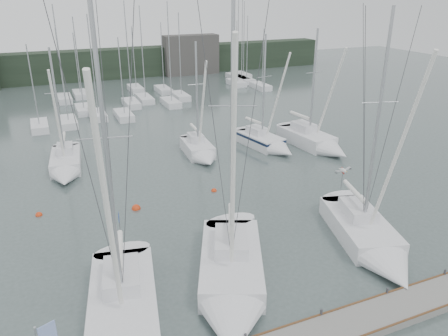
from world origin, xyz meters
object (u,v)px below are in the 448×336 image
object	(u,v)px
sailboat_mid_e	(317,143)
buoy_b	(214,191)
sailboat_near_right	(373,244)
buoy_c	(39,215)
sailboat_mid_d	(268,143)
buoy_a	(136,209)
sailboat_near_center	(232,288)
sailboat_mid_b	(66,167)
sailboat_near_left	(124,328)
sailboat_mid_c	(201,152)

from	to	relation	value
sailboat_mid_e	buoy_b	distance (m)	13.96
sailboat_near_right	buoy_c	size ratio (longest dim) A/B	31.50
sailboat_mid_d	buoy_a	world-z (taller)	sailboat_mid_d
sailboat_mid_e	sailboat_near_right	bearing A→B (deg)	-120.39
sailboat_near_center	sailboat_near_right	bearing A→B (deg)	25.99
sailboat_mid_b	buoy_c	world-z (taller)	sailboat_mid_b
sailboat_mid_b	sailboat_mid_e	size ratio (longest dim) A/B	0.91
buoy_c	sailboat_mid_d	bearing A→B (deg)	14.86
sailboat_near_left	sailboat_mid_c	xyz separation A→B (m)	(11.22, 20.10, -0.08)
sailboat_mid_b	buoy_c	bearing A→B (deg)	-102.35
sailboat_near_center	sailboat_mid_c	bearing A→B (deg)	97.55
sailboat_mid_c	buoy_b	distance (m)	7.40
sailboat_near_left	buoy_b	bearing A→B (deg)	64.32
sailboat_mid_b	sailboat_mid_d	bearing A→B (deg)	1.65
sailboat_near_center	sailboat_mid_b	world-z (taller)	sailboat_near_center
sailboat_mid_c	buoy_b	xyz separation A→B (m)	(-1.60, -7.20, -0.56)
sailboat_mid_b	sailboat_mid_d	size ratio (longest dim) A/B	0.96
sailboat_mid_b	buoy_a	size ratio (longest dim) A/B	17.37
buoy_a	sailboat_mid_e	bearing A→B (deg)	15.86
sailboat_mid_c	buoy_c	bearing A→B (deg)	-153.36
sailboat_mid_b	sailboat_mid_d	xyz separation A→B (m)	(18.91, -1.56, 0.02)
sailboat_mid_c	sailboat_mid_d	distance (m)	6.98
sailboat_near_center	sailboat_mid_e	xyz separation A→B (m)	(17.00, 17.13, 0.05)
sailboat_mid_e	buoy_b	size ratio (longest dim) A/B	28.16
sailboat_near_left	sailboat_near_right	world-z (taller)	sailboat_near_left
sailboat_near_center	sailboat_mid_b	distance (m)	21.57
sailboat_near_right	buoy_b	xyz separation A→B (m)	(-5.51, 11.78, -0.57)
buoy_c	sailboat_near_right	bearing A→B (deg)	-35.34
sailboat_mid_b	sailboat_mid_e	xyz separation A→B (m)	(23.37, -3.47, 0.07)
sailboat_near_right	buoy_a	bearing A→B (deg)	152.63
buoy_b	sailboat_near_right	bearing A→B (deg)	-64.93
sailboat_mid_c	buoy_a	bearing A→B (deg)	-131.57
sailboat_near_right	sailboat_mid_b	distance (m)	25.68
sailboat_mid_b	buoy_a	world-z (taller)	sailboat_mid_b
sailboat_mid_b	buoy_b	size ratio (longest dim) A/B	25.74
sailboat_near_center	sailboat_near_left	bearing A→B (deg)	-149.17
sailboat_mid_e	sailboat_near_center	bearing A→B (deg)	-140.95
sailboat_near_center	sailboat_mid_d	distance (m)	22.80
sailboat_mid_c	buoy_a	distance (m)	11.07
sailboat_mid_b	sailboat_mid_c	distance (m)	12.00
sailboat_near_center	sailboat_mid_b	size ratio (longest dim) A/B	1.47
sailboat_near_right	buoy_a	distance (m)	16.31
sailboat_near_center	sailboat_mid_c	distance (m)	20.16
sailboat_near_left	buoy_a	size ratio (longest dim) A/B	24.00
sailboat_mid_d	buoy_a	distance (m)	16.62
buoy_b	sailboat_near_center	bearing A→B (deg)	-108.03
sailboat_mid_d	buoy_b	bearing A→B (deg)	-152.76
sailboat_near_center	sailboat_mid_e	world-z (taller)	sailboat_near_center
sailboat_near_center	sailboat_near_right	xyz separation A→B (m)	(9.47, 0.40, -0.01)
sailboat_near_left	sailboat_near_center	distance (m)	5.70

